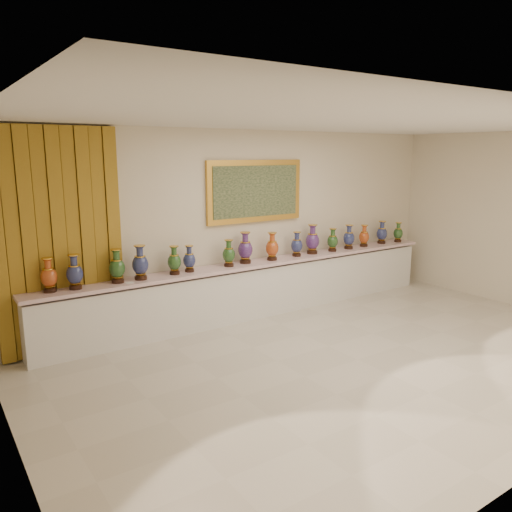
{
  "coord_description": "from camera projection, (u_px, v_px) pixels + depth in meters",
  "views": [
    {
      "loc": [
        -4.52,
        -4.26,
        2.63
      ],
      "look_at": [
        -0.43,
        1.7,
        1.14
      ],
      "focal_mm": 35.0,
      "sensor_mm": 36.0,
      "label": 1
    }
  ],
  "objects": [
    {
      "name": "vase_4",
      "position": [
        174.0,
        262.0,
        7.23
      ],
      "size": [
        0.25,
        0.25,
        0.42
      ],
      "rotation": [
        0.0,
        0.0,
        0.39
      ],
      "color": "black",
      "rests_on": "counter"
    },
    {
      "name": "counter",
      "position": [
        258.0,
        289.0,
        8.22
      ],
      "size": [
        7.28,
        0.48,
        0.9
      ],
      "color": "white",
      "rests_on": "ground"
    },
    {
      "name": "ground",
      "position": [
        357.0,
        360.0,
        6.47
      ],
      "size": [
        8.0,
        8.0,
        0.0
      ],
      "primitive_type": "plane",
      "color": "beige",
      "rests_on": "ground"
    },
    {
      "name": "vase_2",
      "position": [
        117.0,
        268.0,
        6.75
      ],
      "size": [
        0.27,
        0.27,
        0.47
      ],
      "rotation": [
        0.0,
        0.0,
        0.33
      ],
      "color": "black",
      "rests_on": "counter"
    },
    {
      "name": "vase_11",
      "position": [
        333.0,
        241.0,
        8.94
      ],
      "size": [
        0.22,
        0.22,
        0.41
      ],
      "rotation": [
        0.0,
        0.0,
        0.18
      ],
      "color": "black",
      "rests_on": "counter"
    },
    {
      "name": "vase_5",
      "position": [
        189.0,
        260.0,
        7.39
      ],
      "size": [
        0.22,
        0.22,
        0.4
      ],
      "rotation": [
        0.0,
        0.0,
        -0.23
      ],
      "color": "black",
      "rests_on": "counter"
    },
    {
      "name": "vase_9",
      "position": [
        297.0,
        245.0,
        8.51
      ],
      "size": [
        0.22,
        0.22,
        0.42
      ],
      "rotation": [
        0.0,
        0.0,
        -0.14
      ],
      "color": "black",
      "rests_on": "counter"
    },
    {
      "name": "vase_6",
      "position": [
        229.0,
        254.0,
        7.74
      ],
      "size": [
        0.21,
        0.21,
        0.42
      ],
      "rotation": [
        0.0,
        0.0,
        -0.1
      ],
      "color": "black",
      "rests_on": "counter"
    },
    {
      "name": "vase_7",
      "position": [
        245.0,
        249.0,
        7.96
      ],
      "size": [
        0.26,
        0.26,
        0.51
      ],
      "rotation": [
        0.0,
        0.0,
        -0.14
      ],
      "color": "black",
      "rests_on": "counter"
    },
    {
      "name": "label_card",
      "position": [
        130.0,
        283.0,
        6.78
      ],
      "size": [
        0.1,
        0.06,
        0.0
      ],
      "primitive_type": "cube",
      "color": "white",
      "rests_on": "counter"
    },
    {
      "name": "vase_8",
      "position": [
        272.0,
        248.0,
        8.19
      ],
      "size": [
        0.25,
        0.25,
        0.46
      ],
      "rotation": [
        0.0,
        0.0,
        0.2
      ],
      "color": "black",
      "rests_on": "counter"
    },
    {
      "name": "vase_3",
      "position": [
        140.0,
        264.0,
        6.92
      ],
      "size": [
        0.24,
        0.24,
        0.49
      ],
      "rotation": [
        0.0,
        0.0,
        -0.06
      ],
      "color": "black",
      "rests_on": "counter"
    },
    {
      "name": "vase_13",
      "position": [
        364.0,
        237.0,
        9.41
      ],
      "size": [
        0.2,
        0.2,
        0.41
      ],
      "rotation": [
        0.0,
        0.0,
        -0.02
      ],
      "color": "black",
      "rests_on": "counter"
    },
    {
      "name": "vase_14",
      "position": [
        382.0,
        233.0,
        9.72
      ],
      "size": [
        0.27,
        0.27,
        0.44
      ],
      "rotation": [
        0.0,
        0.0,
        -0.4
      ],
      "color": "black",
      "rests_on": "counter"
    },
    {
      "name": "vase_0",
      "position": [
        49.0,
        277.0,
        6.3
      ],
      "size": [
        0.23,
        0.23,
        0.45
      ],
      "rotation": [
        0.0,
        0.0,
        0.13
      ],
      "color": "black",
      "rests_on": "counter"
    },
    {
      "name": "vase_1",
      "position": [
        75.0,
        274.0,
        6.44
      ],
      "size": [
        0.25,
        0.25,
        0.46
      ],
      "rotation": [
        0.0,
        0.0,
        0.2
      ],
      "color": "black",
      "rests_on": "counter"
    },
    {
      "name": "vase_12",
      "position": [
        349.0,
        238.0,
        9.17
      ],
      "size": [
        0.22,
        0.22,
        0.45
      ],
      "rotation": [
        0.0,
        0.0,
        0.08
      ],
      "color": "black",
      "rests_on": "counter"
    },
    {
      "name": "vase_10",
      "position": [
        312.0,
        241.0,
        8.72
      ],
      "size": [
        0.29,
        0.29,
        0.52
      ],
      "rotation": [
        0.0,
        0.0,
        0.22
      ],
      "color": "black",
      "rests_on": "counter"
    },
    {
      "name": "room",
      "position": [
        97.0,
        232.0,
        6.72
      ],
      "size": [
        8.0,
        8.0,
        8.0
      ],
      "color": "beige",
      "rests_on": "ground"
    },
    {
      "name": "vase_15",
      "position": [
        398.0,
        233.0,
        9.89
      ],
      "size": [
        0.22,
        0.22,
        0.39
      ],
      "rotation": [
        0.0,
        0.0,
        -0.21
      ],
      "color": "black",
      "rests_on": "counter"
    }
  ]
}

